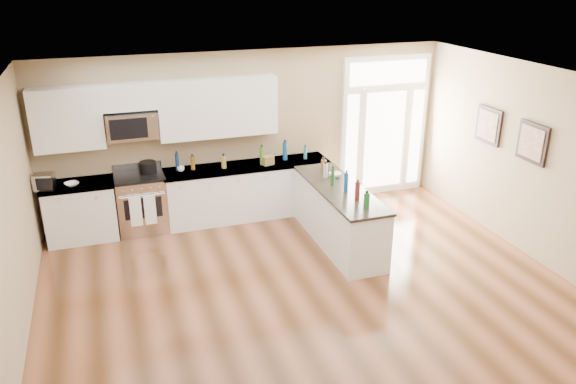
% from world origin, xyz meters
% --- Properties ---
extents(ground, '(8.00, 8.00, 0.00)m').
position_xyz_m(ground, '(0.00, 0.00, 0.00)').
color(ground, '#492B14').
extents(room_shell, '(8.00, 8.00, 8.00)m').
position_xyz_m(room_shell, '(0.00, 0.00, 1.71)').
color(room_shell, '#9F8964').
rests_on(room_shell, ground).
extents(back_cabinet_left, '(1.10, 0.66, 0.94)m').
position_xyz_m(back_cabinet_left, '(-2.87, 3.69, 0.44)').
color(back_cabinet_left, silver).
rests_on(back_cabinet_left, ground).
extents(back_cabinet_right, '(2.85, 0.66, 0.94)m').
position_xyz_m(back_cabinet_right, '(-0.16, 3.69, 0.44)').
color(back_cabinet_right, silver).
rests_on(back_cabinet_right, ground).
extents(peninsula_cabinet, '(0.69, 2.32, 0.94)m').
position_xyz_m(peninsula_cabinet, '(0.93, 2.24, 0.43)').
color(peninsula_cabinet, silver).
rests_on(peninsula_cabinet, ground).
extents(upper_cabinet_left, '(1.04, 0.33, 0.95)m').
position_xyz_m(upper_cabinet_left, '(-2.88, 3.83, 1.93)').
color(upper_cabinet_left, silver).
rests_on(upper_cabinet_left, room_shell).
extents(upper_cabinet_right, '(1.94, 0.33, 0.95)m').
position_xyz_m(upper_cabinet_right, '(-0.57, 3.83, 1.93)').
color(upper_cabinet_right, silver).
rests_on(upper_cabinet_right, room_shell).
extents(upper_cabinet_short, '(0.82, 0.33, 0.40)m').
position_xyz_m(upper_cabinet_short, '(-1.95, 3.83, 2.20)').
color(upper_cabinet_short, silver).
rests_on(upper_cabinet_short, room_shell).
extents(microwave, '(0.78, 0.41, 0.42)m').
position_xyz_m(microwave, '(-1.95, 3.80, 1.76)').
color(microwave, silver).
rests_on(microwave, room_shell).
extents(entry_door, '(1.70, 0.10, 2.60)m').
position_xyz_m(entry_door, '(2.55, 3.95, 1.30)').
color(entry_door, white).
rests_on(entry_door, ground).
extents(wall_art_near, '(0.05, 0.58, 0.58)m').
position_xyz_m(wall_art_near, '(3.47, 2.20, 1.70)').
color(wall_art_near, black).
rests_on(wall_art_near, room_shell).
extents(wall_art_far, '(0.05, 0.58, 0.58)m').
position_xyz_m(wall_art_far, '(3.47, 1.20, 1.70)').
color(wall_art_far, black).
rests_on(wall_art_far, room_shell).
extents(kitchen_range, '(0.78, 0.69, 1.08)m').
position_xyz_m(kitchen_range, '(-1.93, 3.69, 0.48)').
color(kitchen_range, silver).
rests_on(kitchen_range, ground).
extents(stockpot, '(0.35, 0.35, 0.21)m').
position_xyz_m(stockpot, '(-1.77, 3.79, 1.05)').
color(stockpot, black).
rests_on(stockpot, kitchen_range).
extents(toaster_oven, '(0.33, 0.28, 0.24)m').
position_xyz_m(toaster_oven, '(-3.31, 3.58, 1.06)').
color(toaster_oven, silver).
rests_on(toaster_oven, back_cabinet_left).
extents(cardboard_box, '(0.22, 0.18, 0.15)m').
position_xyz_m(cardboard_box, '(0.19, 3.59, 1.02)').
color(cardboard_box, brown).
rests_on(cardboard_box, back_cabinet_right).
extents(bowl_left, '(0.27, 0.27, 0.05)m').
position_xyz_m(bowl_left, '(-2.94, 3.61, 0.96)').
color(bowl_left, white).
rests_on(bowl_left, back_cabinet_left).
extents(bowl_peninsula, '(0.20, 0.20, 0.06)m').
position_xyz_m(bowl_peninsula, '(1.05, 2.69, 0.97)').
color(bowl_peninsula, white).
rests_on(bowl_peninsula, peninsula_cabinet).
extents(cup_counter, '(0.13, 0.13, 0.09)m').
position_xyz_m(cup_counter, '(-1.25, 3.72, 0.98)').
color(cup_counter, white).
rests_on(cup_counter, back_cabinet_right).
extents(counter_bottles, '(2.34, 2.44, 0.32)m').
position_xyz_m(counter_bottles, '(0.38, 2.94, 1.07)').
color(counter_bottles, '#19591E').
rests_on(counter_bottles, back_cabinet_right).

